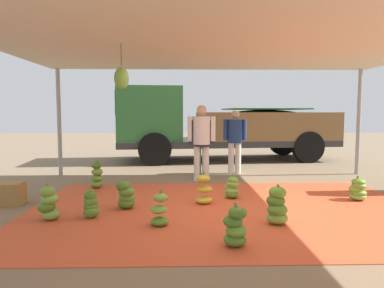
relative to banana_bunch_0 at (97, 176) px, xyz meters
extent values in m
plane|color=#7F6B51|center=(2.51, 1.28, -0.26)|extent=(40.00, 40.00, 0.00)
cube|color=#D1512D|center=(2.51, -1.72, -0.26)|extent=(6.38, 4.27, 0.01)
cylinder|color=#9EA0A5|center=(-1.29, 1.58, 1.08)|extent=(0.10, 0.10, 2.68)
cylinder|color=#9EA0A5|center=(6.31, 1.58, 1.08)|extent=(0.10, 0.10, 2.68)
cube|color=beige|center=(2.51, -1.72, 2.45)|extent=(8.00, 7.00, 0.06)
cylinder|color=#4C422D|center=(0.81, -1.54, 2.24)|extent=(0.01, 0.01, 0.36)
ellipsoid|color=#75A83D|center=(0.81, -1.54, 1.86)|extent=(0.24, 0.24, 0.36)
ellipsoid|color=#60932D|center=(-0.01, 0.00, -0.18)|extent=(0.31, 0.31, 0.15)
ellipsoid|color=#6B9E38|center=(0.00, 0.01, -0.05)|extent=(0.34, 0.34, 0.15)
ellipsoid|color=#6B9E38|center=(0.02, -0.02, 0.09)|extent=(0.24, 0.24, 0.15)
ellipsoid|color=#477523|center=(0.00, 0.01, 0.22)|extent=(0.27, 0.27, 0.15)
cylinder|color=olive|center=(0.01, -0.01, 0.28)|extent=(0.04, 0.04, 0.12)
ellipsoid|color=#75A83D|center=(4.94, -1.18, -0.19)|extent=(0.33, 0.33, 0.14)
ellipsoid|color=#60932D|center=(4.96, -1.18, -0.12)|extent=(0.38, 0.38, 0.14)
ellipsoid|color=#75A83D|center=(4.94, -1.14, -0.06)|extent=(0.34, 0.34, 0.14)
ellipsoid|color=#6B9E38|center=(4.96, -1.17, 0.00)|extent=(0.36, 0.36, 0.14)
ellipsoid|color=#60932D|center=(4.97, -1.15, 0.07)|extent=(0.29, 0.29, 0.14)
cylinder|color=olive|center=(4.94, -1.15, 0.13)|extent=(0.04, 0.04, 0.12)
ellipsoid|color=gold|center=(2.16, -1.34, -0.19)|extent=(0.36, 0.36, 0.13)
ellipsoid|color=gold|center=(2.17, -1.35, 0.00)|extent=(0.37, 0.37, 0.13)
ellipsoid|color=gold|center=(2.15, -1.39, 0.19)|extent=(0.28, 0.28, 0.13)
cylinder|color=olive|center=(2.16, -1.37, 0.25)|extent=(0.04, 0.04, 0.12)
ellipsoid|color=#518428|center=(2.70, -0.98, -0.18)|extent=(0.34, 0.34, 0.15)
ellipsoid|color=#75A83D|center=(2.70, -0.99, -0.12)|extent=(0.24, 0.24, 0.15)
ellipsoid|color=#75A83D|center=(2.69, -0.94, -0.05)|extent=(0.31, 0.31, 0.15)
ellipsoid|color=#75A83D|center=(2.71, -0.99, 0.01)|extent=(0.25, 0.25, 0.15)
ellipsoid|color=#60932D|center=(2.72, -0.98, 0.07)|extent=(0.29, 0.29, 0.15)
cylinder|color=olive|center=(2.70, -0.97, 0.13)|extent=(0.04, 0.04, 0.12)
ellipsoid|color=#518428|center=(0.43, -2.14, -0.16)|extent=(0.30, 0.30, 0.18)
ellipsoid|color=#518428|center=(0.42, -2.11, -0.08)|extent=(0.31, 0.31, 0.18)
ellipsoid|color=#518428|center=(0.42, -2.13, -0.01)|extent=(0.29, 0.29, 0.18)
ellipsoid|color=#477523|center=(0.42, -2.13, 0.07)|extent=(0.26, 0.26, 0.18)
cylinder|color=olive|center=(0.42, -2.11, 0.13)|extent=(0.04, 0.04, 0.12)
ellipsoid|color=#518428|center=(1.48, -2.54, -0.19)|extent=(0.32, 0.32, 0.12)
ellipsoid|color=#75A83D|center=(1.46, -2.52, -0.03)|extent=(0.23, 0.23, 0.12)
ellipsoid|color=#75A83D|center=(1.49, -2.50, 0.13)|extent=(0.26, 0.26, 0.12)
cylinder|color=olive|center=(1.49, -2.51, 0.19)|extent=(0.04, 0.04, 0.12)
ellipsoid|color=#477523|center=(0.87, -1.63, -0.16)|extent=(0.38, 0.38, 0.18)
ellipsoid|color=#60932D|center=(0.88, -1.63, -0.07)|extent=(0.38, 0.38, 0.18)
ellipsoid|color=#518428|center=(0.89, -1.68, 0.03)|extent=(0.36, 0.36, 0.18)
ellipsoid|color=#477523|center=(0.83, -1.68, 0.13)|extent=(0.33, 0.33, 0.18)
cylinder|color=olive|center=(0.86, -1.65, 0.19)|extent=(0.04, 0.04, 0.12)
ellipsoid|color=#477523|center=(2.41, -3.31, -0.18)|extent=(0.34, 0.34, 0.15)
ellipsoid|color=#60932D|center=(2.42, -3.31, -0.07)|extent=(0.35, 0.35, 0.15)
ellipsoid|color=#477523|center=(2.39, -3.29, 0.03)|extent=(0.26, 0.26, 0.15)
ellipsoid|color=#477523|center=(2.44, -3.31, 0.14)|extent=(0.30, 0.30, 0.15)
cylinder|color=olive|center=(2.42, -3.29, 0.20)|extent=(0.04, 0.04, 0.12)
ellipsoid|color=#75A83D|center=(3.13, -2.50, -0.17)|extent=(0.42, 0.42, 0.18)
ellipsoid|color=#518428|center=(3.12, -2.51, -0.05)|extent=(0.32, 0.32, 0.18)
ellipsoid|color=#477523|center=(3.11, -2.47, 0.07)|extent=(0.37, 0.37, 0.18)
ellipsoid|color=#60932D|center=(3.13, -2.47, 0.19)|extent=(0.35, 0.35, 0.18)
cylinder|color=olive|center=(3.14, -2.49, 0.25)|extent=(0.04, 0.04, 0.12)
ellipsoid|color=#75A83D|center=(-0.14, -2.23, -0.17)|extent=(0.33, 0.33, 0.16)
ellipsoid|color=#477523|center=(-0.19, -2.25, -0.06)|extent=(0.31, 0.31, 0.16)
ellipsoid|color=#75A83D|center=(-0.14, -2.23, 0.05)|extent=(0.25, 0.25, 0.16)
ellipsoid|color=#6B9E38|center=(-0.16, -2.25, 0.17)|extent=(0.27, 0.27, 0.16)
cylinder|color=olive|center=(-0.17, -2.23, 0.23)|extent=(0.04, 0.04, 0.12)
cube|color=#2D2D2D|center=(3.26, 4.52, 0.34)|extent=(7.34, 3.04, 0.20)
cube|color=#2D6B33|center=(0.71, 4.26, 1.29)|extent=(2.21, 2.33, 1.70)
cube|color=#232D38|center=(-0.30, 4.16, 1.63)|extent=(0.21, 1.85, 0.75)
cube|color=brown|center=(4.72, 3.55, 0.89)|extent=(4.41, 0.53, 0.90)
cube|color=brown|center=(4.50, 5.78, 0.89)|extent=(4.41, 0.53, 0.90)
cube|color=brown|center=(6.77, 4.89, 0.89)|extent=(0.32, 2.32, 0.90)
ellipsoid|color=#477523|center=(4.61, 4.66, 0.93)|extent=(4.07, 2.34, 1.00)
cube|color=#237533|center=(4.61, 4.66, 1.45)|extent=(2.82, 2.03, 0.04)
cylinder|color=black|center=(0.96, 3.22, 0.24)|extent=(1.02, 0.38, 1.00)
cylinder|color=black|center=(0.74, 5.33, 0.24)|extent=(1.02, 0.38, 1.00)
cylinder|color=black|center=(5.78, 3.72, 0.24)|extent=(1.02, 0.38, 1.00)
cylinder|color=black|center=(5.57, 5.83, 0.24)|extent=(1.02, 0.38, 1.00)
cylinder|color=silver|center=(3.06, 1.75, 0.14)|extent=(0.15, 0.15, 0.81)
cylinder|color=silver|center=(3.24, 1.75, 0.14)|extent=(0.15, 0.15, 0.81)
cylinder|color=navy|center=(3.15, 1.75, 0.85)|extent=(0.37, 0.37, 0.60)
cylinder|color=navy|center=(2.91, 1.75, 0.88)|extent=(0.12, 0.12, 0.54)
cylinder|color=navy|center=(3.39, 1.75, 0.88)|extent=(0.12, 0.12, 0.54)
sphere|color=tan|center=(3.15, 1.75, 1.28)|extent=(0.22, 0.22, 0.22)
cylinder|color=#337A4C|center=(2.15, 0.77, 0.14)|extent=(0.15, 0.15, 0.81)
cylinder|color=#337A4C|center=(2.33, 0.77, 0.14)|extent=(0.15, 0.15, 0.81)
cylinder|color=#26262D|center=(2.24, 0.77, 0.84)|extent=(0.37, 0.37, 0.60)
cylinder|color=#26262D|center=(2.00, 0.77, 0.88)|extent=(0.12, 0.12, 0.54)
cylinder|color=#26262D|center=(2.48, 0.77, 0.88)|extent=(0.12, 0.12, 0.54)
sphere|color=#936B4C|center=(2.24, 0.77, 1.28)|extent=(0.22, 0.22, 0.22)
cylinder|color=silver|center=(2.14, 0.77, 0.16)|extent=(0.16, 0.16, 0.86)
cylinder|color=silver|center=(2.33, 0.77, 0.16)|extent=(0.16, 0.16, 0.86)
cylinder|color=silver|center=(2.23, 0.77, 0.91)|extent=(0.39, 0.39, 0.64)
cylinder|color=silver|center=(1.97, 0.77, 0.95)|extent=(0.12, 0.12, 0.57)
cylinder|color=silver|center=(2.49, 0.77, 0.95)|extent=(0.12, 0.12, 0.57)
sphere|color=tan|center=(2.23, 0.77, 1.37)|extent=(0.23, 0.23, 0.23)
cube|color=olive|center=(-1.23, -1.29, -0.08)|extent=(0.58, 0.45, 0.38)
camera|label=1|loc=(1.80, -7.32, 1.30)|focal=32.93mm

